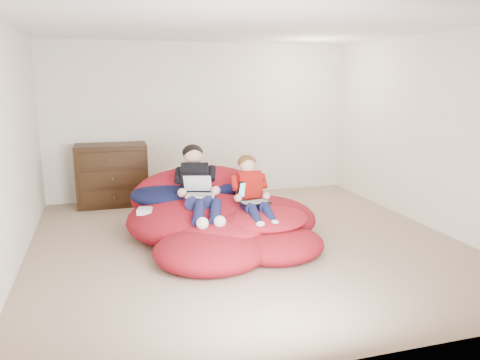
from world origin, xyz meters
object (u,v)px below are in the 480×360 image
object	(u,v)px
dresser	(112,175)
younger_boy	(252,190)
laptop_white	(199,190)
laptop_black	(253,196)
beanbag_pile	(220,218)
older_boy	(198,183)

from	to	relation	value
dresser	younger_boy	size ratio (longest dim) A/B	1.14
laptop_white	laptop_black	size ratio (longest dim) A/B	1.14
dresser	beanbag_pile	xyz separation A→B (m)	(1.22, -1.95, -0.22)
older_boy	laptop_black	bearing A→B (deg)	-24.39
dresser	older_boy	size ratio (longest dim) A/B	0.91
older_boy	beanbag_pile	bearing A→B (deg)	-6.38
dresser	beanbag_pile	distance (m)	2.31
beanbag_pile	laptop_white	distance (m)	0.46
dresser	laptop_white	bearing A→B (deg)	-64.31
dresser	younger_boy	xyz separation A→B (m)	(1.56, -2.17, 0.16)
older_boy	younger_boy	bearing A→B (deg)	-22.97
beanbag_pile	older_boy	bearing A→B (deg)	173.62
older_boy	laptop_black	size ratio (longest dim) A/B	3.00
older_boy	laptop_white	size ratio (longest dim) A/B	2.64
beanbag_pile	laptop_white	xyz separation A→B (m)	(-0.26, -0.04, 0.38)
younger_boy	beanbag_pile	bearing A→B (deg)	146.63
dresser	laptop_black	xyz separation A→B (m)	(1.56, -2.19, 0.09)
dresser	laptop_white	world-z (taller)	dresser
beanbag_pile	older_boy	world-z (taller)	older_boy
beanbag_pile	laptop_black	world-z (taller)	beanbag_pile
dresser	older_boy	bearing A→B (deg)	-63.50
dresser	beanbag_pile	bearing A→B (deg)	-58.04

